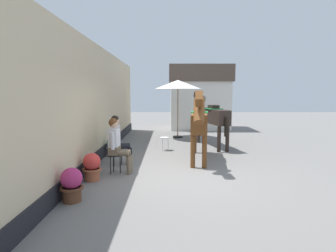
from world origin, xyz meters
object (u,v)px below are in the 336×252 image
cafe_parasol (179,85)px  saddled_horse_far (212,116)px  seated_visitor_far (120,137)px  spare_stool_white (166,139)px  seated_visitor_near (118,143)px  flower_planter_inner_near (93,166)px  saddled_horse_near (201,122)px  flower_planter_farthest (115,146)px  flower_planter_nearest (73,184)px

cafe_parasol → saddled_horse_far: bearing=-61.6°
seated_visitor_far → spare_stool_white: seated_visitor_far is taller
seated_visitor_near → flower_planter_inner_near: seated_visitor_near is taller
saddled_horse_near → cafe_parasol: bearing=96.1°
flower_planter_inner_near → flower_planter_farthest: size_ratio=1.00×
saddled_horse_near → saddled_horse_far: same height
flower_planter_inner_near → cafe_parasol: (2.19, 6.41, 2.03)m
flower_planter_farthest → saddled_horse_near: bearing=-13.3°
spare_stool_white → seated_visitor_near: bearing=-111.5°
flower_planter_nearest → cafe_parasol: bearing=73.9°
saddled_horse_near → cafe_parasol: 4.65m
seated_visitor_near → seated_visitor_far: same height
cafe_parasol → saddled_horse_near: bearing=-83.9°
flower_planter_nearest → cafe_parasol: 8.26m
seated_visitor_far → saddled_horse_far: bearing=43.3°
saddled_horse_far → spare_stool_white: (-1.73, -0.76, -0.76)m
flower_planter_inner_near → cafe_parasol: cafe_parasol is taller
seated_visitor_near → flower_planter_inner_near: bearing=-128.7°
seated_visitor_near → flower_planter_farthest: bearing=103.4°
seated_visitor_far → flower_planter_farthest: (-0.36, 1.13, -0.44)m
seated_visitor_far → saddled_horse_far: (2.98, 2.81, 0.38)m
saddled_horse_far → flower_planter_farthest: 3.84m
saddled_horse_far → cafe_parasol: (-1.16, 2.15, 1.20)m
saddled_horse_near → flower_planter_nearest: 4.30m
seated_visitor_far → saddled_horse_near: 2.39m
saddled_horse_near → flower_planter_inner_near: bearing=-143.9°
saddled_horse_near → saddled_horse_far: 2.41m
seated_visitor_near → cafe_parasol: 6.27m
seated_visitor_far → saddled_horse_near: saddled_horse_near is taller
saddled_horse_near → spare_stool_white: (-1.04, 1.56, -0.76)m
flower_planter_farthest → seated_visitor_near: bearing=-76.6°
saddled_horse_near → flower_planter_inner_near: size_ratio=4.67×
flower_planter_nearest → spare_stool_white: 5.07m
flower_planter_inner_near → spare_stool_white: bearing=65.1°
saddled_horse_near → saddled_horse_far: bearing=73.6°
flower_planter_nearest → saddled_horse_near: bearing=50.1°
flower_planter_farthest → flower_planter_nearest: bearing=-90.6°
seated_visitor_far → flower_planter_nearest: bearing=-98.4°
flower_planter_farthest → flower_planter_inner_near: bearing=-90.1°
saddled_horse_near → saddled_horse_far: size_ratio=1.02×
seated_visitor_far → flower_planter_inner_near: 1.56m
saddled_horse_near → cafe_parasol: cafe_parasol is taller
seated_visitor_far → spare_stool_white: bearing=58.6°
saddled_horse_far → spare_stool_white: bearing=-156.3°
seated_visitor_near → flower_planter_farthest: (-0.47, 1.98, -0.44)m
saddled_horse_near → spare_stool_white: 2.02m
seated_visitor_near → saddled_horse_near: size_ratio=0.46×
flower_planter_nearest → saddled_horse_far: bearing=58.6°
flower_planter_nearest → spare_stool_white: flower_planter_nearest is taller
seated_visitor_near → spare_stool_white: size_ratio=3.02×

